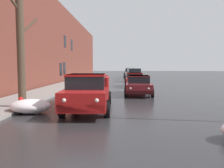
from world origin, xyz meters
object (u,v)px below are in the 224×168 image
at_px(pickup_truck_red_approaching_near_lane, 89,92).
at_px(suv_silver_queued_behind_truck, 130,73).
at_px(sedan_black_at_far_intersection, 129,73).
at_px(fire_hydrant, 21,105).
at_px(suv_grey_parked_far_down_block, 134,74).
at_px(sedan_red_parked_kerbside_mid, 134,79).
at_px(bare_tree_second_along_sidewalk, 20,27).
at_px(sedan_maroon_parked_kerbside_close, 138,84).

height_order(pickup_truck_red_approaching_near_lane, suv_silver_queued_behind_truck, suv_silver_queued_behind_truck).
distance_m(sedan_black_at_far_intersection, fire_hydrant, 36.78).
bearing_deg(suv_grey_parked_far_down_block, pickup_truck_red_approaching_near_lane, -99.06).
relative_size(suv_grey_parked_far_down_block, fire_hydrant, 6.27).
height_order(suv_grey_parked_far_down_block, suv_silver_queued_behind_truck, same).
distance_m(suv_silver_queued_behind_truck, sedan_black_at_far_intersection, 7.92).
bearing_deg(suv_silver_queued_behind_truck, sedan_red_parked_kerbside_mid, -90.54).
height_order(bare_tree_second_along_sidewalk, sedan_red_parked_kerbside_mid, bare_tree_second_along_sidewalk).
bearing_deg(sedan_black_at_far_intersection, suv_silver_queued_behind_truck, -90.15).
height_order(sedan_maroon_parked_kerbside_close, suv_silver_queued_behind_truck, suv_silver_queued_behind_truck).
bearing_deg(suv_silver_queued_behind_truck, bare_tree_second_along_sidewalk, -102.88).
height_order(sedan_maroon_parked_kerbside_close, sedan_red_parked_kerbside_mid, same).
relative_size(sedan_red_parked_kerbside_mid, suv_silver_queued_behind_truck, 0.97).
height_order(bare_tree_second_along_sidewalk, sedan_black_at_far_intersection, bare_tree_second_along_sidewalk).
distance_m(pickup_truck_red_approaching_near_lane, fire_hydrant, 3.13).
bearing_deg(fire_hydrant, pickup_truck_red_approaching_near_lane, 12.68).
distance_m(sedan_maroon_parked_kerbside_close, sedan_red_parked_kerbside_mid, 6.47).
relative_size(pickup_truck_red_approaching_near_lane, fire_hydrant, 7.72).
relative_size(sedan_maroon_parked_kerbside_close, sedan_red_parked_kerbside_mid, 1.04).
height_order(sedan_red_parked_kerbside_mid, suv_silver_queued_behind_truck, suv_silver_queued_behind_truck).
bearing_deg(pickup_truck_red_approaching_near_lane, suv_silver_queued_behind_truck, 83.75).
bearing_deg(suv_silver_queued_behind_truck, sedan_black_at_far_intersection, 89.85).
bearing_deg(bare_tree_second_along_sidewalk, pickup_truck_red_approaching_near_lane, -1.46).
distance_m(bare_tree_second_along_sidewalk, sedan_black_at_far_intersection, 36.21).
xyz_separation_m(sedan_maroon_parked_kerbside_close, fire_hydrant, (-5.83, -6.66, -0.40)).
xyz_separation_m(suv_grey_parked_far_down_block, sedan_black_at_far_intersection, (-0.17, 15.38, -0.23)).
height_order(sedan_black_at_far_intersection, fire_hydrant, sedan_black_at_far_intersection).
distance_m(bare_tree_second_along_sidewalk, sedan_red_parked_kerbside_mid, 14.19).
distance_m(bare_tree_second_along_sidewalk, fire_hydrant, 3.70).
height_order(pickup_truck_red_approaching_near_lane, sedan_red_parked_kerbside_mid, pickup_truck_red_approaching_near_lane).
xyz_separation_m(pickup_truck_red_approaching_near_lane, fire_hydrant, (-3.01, -0.68, -0.53)).
bearing_deg(suv_silver_queued_behind_truck, fire_hydrant, -102.03).
xyz_separation_m(suv_silver_queued_behind_truck, fire_hydrant, (-6.04, -28.35, -0.63)).
xyz_separation_m(bare_tree_second_along_sidewalk, sedan_black_at_far_intersection, (6.33, 35.51, -3.22)).
bearing_deg(bare_tree_second_along_sidewalk, fire_hydrant, -70.63).
bearing_deg(sedan_maroon_parked_kerbside_close, sedan_black_at_far_intersection, 89.55).
relative_size(bare_tree_second_along_sidewalk, sedan_red_parked_kerbside_mid, 1.73).
bearing_deg(sedan_black_at_far_intersection, pickup_truck_red_approaching_near_lane, -94.90).
relative_size(bare_tree_second_along_sidewalk, pickup_truck_red_approaching_near_lane, 1.35).
xyz_separation_m(pickup_truck_red_approaching_near_lane, sedan_black_at_far_intersection, (3.05, 35.59, -0.13)).
bearing_deg(pickup_truck_red_approaching_near_lane, sedan_maroon_parked_kerbside_close, 64.73).
xyz_separation_m(bare_tree_second_along_sidewalk, pickup_truck_red_approaching_near_lane, (3.28, -0.08, -3.09)).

